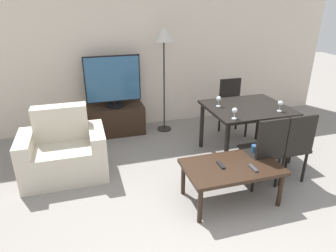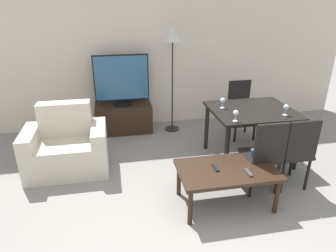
# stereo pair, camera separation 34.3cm
# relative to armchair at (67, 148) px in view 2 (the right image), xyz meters

# --- Properties ---
(wall_back) EXTENTS (7.17, 0.06, 2.70)m
(wall_back) POSITION_rel_armchair_xyz_m (1.32, 1.45, 1.04)
(wall_back) COLOR beige
(wall_back) RESTS_ON ground_plane
(armchair) EXTENTS (1.03, 0.67, 0.88)m
(armchair) POSITION_rel_armchair_xyz_m (0.00, 0.00, 0.00)
(armchair) COLOR beige
(armchair) RESTS_ON ground_plane
(tv_stand) EXTENTS (0.93, 0.47, 0.48)m
(tv_stand) POSITION_rel_armchair_xyz_m (0.80, 1.14, -0.07)
(tv_stand) COLOR black
(tv_stand) RESTS_ON ground_plane
(tv) EXTENTS (0.89, 0.31, 0.83)m
(tv) POSITION_rel_armchair_xyz_m (0.80, 1.14, 0.58)
(tv) COLOR black
(tv) RESTS_ON tv_stand
(coffee_table) EXTENTS (1.05, 0.63, 0.45)m
(coffee_table) POSITION_rel_armchair_xyz_m (1.79, -1.08, 0.08)
(coffee_table) COLOR black
(coffee_table) RESTS_ON ground_plane
(dining_table) EXTENTS (1.10, 0.93, 0.75)m
(dining_table) POSITION_rel_armchair_xyz_m (2.48, -0.16, 0.34)
(dining_table) COLOR black
(dining_table) RESTS_ON ground_plane
(dining_chair_near) EXTENTS (0.40, 0.40, 0.91)m
(dining_chair_near) POSITION_rel_armchair_xyz_m (2.28, -0.94, 0.19)
(dining_chair_near) COLOR black
(dining_chair_near) RESTS_ON ground_plane
(dining_chair_far) EXTENTS (0.40, 0.40, 0.91)m
(dining_chair_far) POSITION_rel_armchair_xyz_m (2.67, 0.61, 0.19)
(dining_chair_far) COLOR black
(dining_chair_far) RESTS_ON ground_plane
(dining_chair_near_right) EXTENTS (0.40, 0.40, 0.91)m
(dining_chair_near_right) POSITION_rel_armchair_xyz_m (2.67, -0.94, 0.19)
(dining_chair_near_right) COLOR black
(dining_chair_near_right) RESTS_ON ground_plane
(floor_lamp) EXTENTS (0.30, 0.30, 1.73)m
(floor_lamp) POSITION_rel_armchair_xyz_m (1.62, 1.04, 1.17)
(floor_lamp) COLOR black
(floor_lamp) RESTS_ON ground_plane
(remote_primary) EXTENTS (0.04, 0.15, 0.02)m
(remote_primary) POSITION_rel_armchair_xyz_m (1.97, -1.21, 0.14)
(remote_primary) COLOR #38383D
(remote_primary) RESTS_ON coffee_table
(remote_secondary) EXTENTS (0.04, 0.15, 0.02)m
(remote_secondary) POSITION_rel_armchair_xyz_m (1.67, -1.06, 0.14)
(remote_secondary) COLOR black
(remote_secondary) RESTS_ON coffee_table
(cup_white_near) EXTENTS (0.08, 0.08, 0.08)m
(cup_white_near) POSITION_rel_armchair_xyz_m (2.19, -0.88, 0.17)
(cup_white_near) COLOR navy
(cup_white_near) RESTS_ON coffee_table
(wine_glass_left) EXTENTS (0.07, 0.07, 0.15)m
(wine_glass_left) POSITION_rel_armchair_xyz_m (2.79, -0.45, 0.53)
(wine_glass_left) COLOR silver
(wine_glass_left) RESTS_ON dining_table
(wine_glass_center) EXTENTS (0.07, 0.07, 0.15)m
(wine_glass_center) POSITION_rel_armchair_xyz_m (2.08, -0.52, 0.53)
(wine_glass_center) COLOR silver
(wine_glass_center) RESTS_ON dining_table
(wine_glass_right) EXTENTS (0.07, 0.07, 0.15)m
(wine_glass_right) POSITION_rel_armchair_xyz_m (2.09, -0.04, 0.53)
(wine_glass_right) COLOR silver
(wine_glass_right) RESTS_ON dining_table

